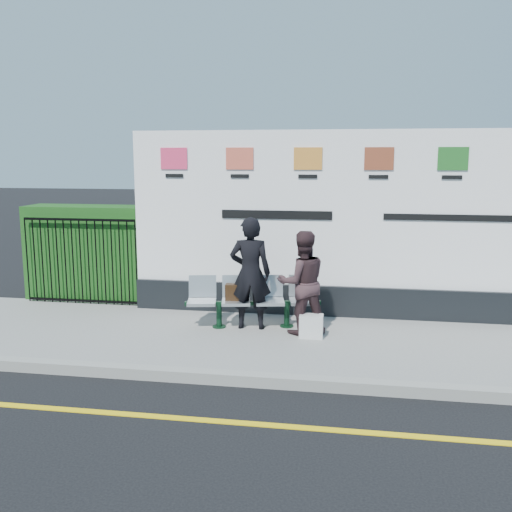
{
  "coord_description": "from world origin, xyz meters",
  "views": [
    {
      "loc": [
        0.08,
        -5.37,
        2.71
      ],
      "look_at": [
        -1.28,
        2.82,
        1.25
      ],
      "focal_mm": 40.0,
      "sensor_mm": 36.0,
      "label": 1
    }
  ],
  "objects_px": {
    "billboard": "(376,238)",
    "woman_right": "(302,283)",
    "bench": "(253,313)",
    "woman_left": "(250,273)"
  },
  "relations": [
    {
      "from": "woman_left",
      "to": "woman_right",
      "type": "bearing_deg",
      "value": 166.79
    },
    {
      "from": "billboard",
      "to": "bench",
      "type": "xyz_separation_m",
      "value": [
        -1.84,
        -0.9,
        -1.09
      ]
    },
    {
      "from": "woman_right",
      "to": "billboard",
      "type": "bearing_deg",
      "value": -155.82
    },
    {
      "from": "bench",
      "to": "woman_right",
      "type": "bearing_deg",
      "value": -23.98
    },
    {
      "from": "bench",
      "to": "woman_left",
      "type": "distance_m",
      "value": 0.64
    },
    {
      "from": "billboard",
      "to": "bench",
      "type": "height_order",
      "value": "billboard"
    },
    {
      "from": "billboard",
      "to": "woman_right",
      "type": "bearing_deg",
      "value": -135.13
    },
    {
      "from": "woman_right",
      "to": "bench",
      "type": "bearing_deg",
      "value": -33.59
    },
    {
      "from": "billboard",
      "to": "woman_left",
      "type": "relative_size",
      "value": 4.7
    },
    {
      "from": "billboard",
      "to": "woman_right",
      "type": "distance_m",
      "value": 1.62
    }
  ]
}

